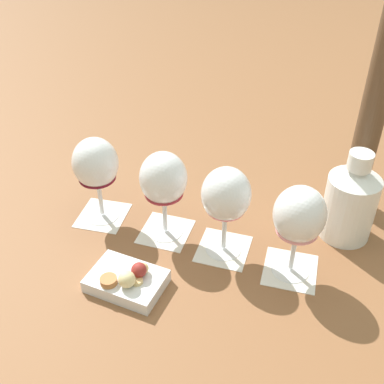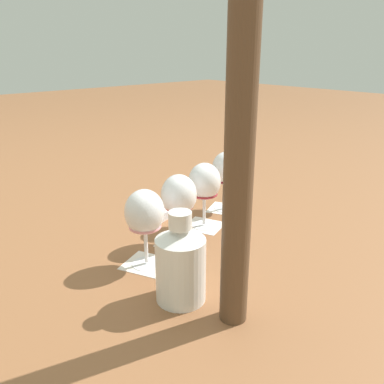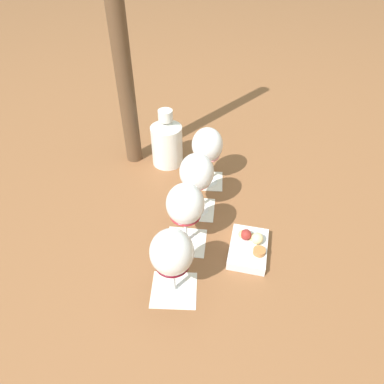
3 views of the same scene
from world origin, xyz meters
TOP-DOWN VIEW (x-y plane):
  - ground_plane at (0.00, 0.00)m, footprint 8.00×8.00m
  - tasting_card_0 at (-0.19, -0.05)m, footprint 0.13×0.14m
  - tasting_card_1 at (-0.06, -0.02)m, footprint 0.13×0.13m
  - tasting_card_2 at (0.06, 0.02)m, footprint 0.13×0.13m
  - tasting_card_3 at (0.21, 0.06)m, footprint 0.14×0.14m
  - wine_glass_0 at (-0.19, -0.05)m, footprint 0.09×0.09m
  - wine_glass_1 at (-0.06, -0.02)m, footprint 0.09×0.09m
  - wine_glass_2 at (0.06, 0.02)m, footprint 0.09×0.09m
  - wine_glass_3 at (0.21, 0.06)m, footprint 0.09×0.09m
  - ceramic_vase at (-0.23, -0.21)m, footprint 0.10×0.10m
  - snack_dish at (0.02, 0.18)m, footprint 0.16×0.13m
  - umbrella_pole at (-0.19, -0.33)m, footprint 0.05×0.05m

SIDE VIEW (x-z plane):
  - ground_plane at x=0.00m, z-range 0.00..0.00m
  - tasting_card_0 at x=-0.19m, z-range 0.00..0.00m
  - tasting_card_1 at x=-0.06m, z-range 0.00..0.00m
  - tasting_card_2 at x=0.06m, z-range 0.00..0.00m
  - tasting_card_3 at x=0.21m, z-range 0.00..0.00m
  - snack_dish at x=0.02m, z-range -0.01..0.05m
  - ceramic_vase at x=-0.23m, z-range -0.01..0.18m
  - wine_glass_1 at x=-0.06m, z-range 0.03..0.22m
  - wine_glass_3 at x=0.21m, z-range 0.04..0.23m
  - wine_glass_0 at x=-0.19m, z-range 0.04..0.23m
  - wine_glass_2 at x=0.06m, z-range 0.04..0.23m
  - umbrella_pole at x=-0.19m, z-range 0.00..0.85m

